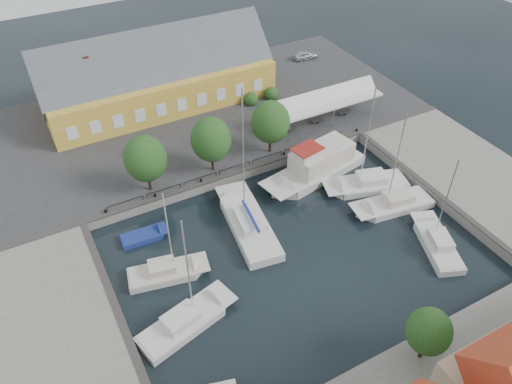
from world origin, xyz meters
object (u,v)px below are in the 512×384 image
west_boat_c (185,323)px  launch_nw (144,237)px  car_red (144,153)px  trawler (317,167)px  warehouse (153,78)px  east_boat_a (367,185)px  east_boat_b (393,205)px  east_boat_c (437,245)px  west_boat_b (167,274)px  center_sailboat (248,225)px  car_silver (305,55)px  tent_canopy (326,101)px

west_boat_c → launch_nw: (0.18, 10.89, -0.17)m
car_red → trawler: size_ratio=0.28×
warehouse → east_boat_a: bearing=-61.1°
east_boat_b → launch_nw: east_boat_b is taller
warehouse → east_boat_c: warehouse is taller
east_boat_c → west_boat_c: bearing=172.7°
warehouse → trawler: size_ratio=2.20×
trawler → car_red: bearing=146.6°
trawler → launch_nw: size_ratio=2.82×
car_red → west_boat_c: bearing=-131.1°
west_boat_c → west_boat_b: bearing=85.0°
east_boat_a → car_red: bearing=142.5°
center_sailboat → launch_nw: bearing=159.7°
east_boat_b → west_boat_c: 23.95m
car_red → trawler: trawler is taller
trawler → east_boat_b: bearing=-64.8°
east_boat_a → east_boat_b: size_ratio=1.09×
trawler → west_boat_c: 22.90m
car_silver → east_boat_c: (-9.36, -37.22, -1.36)m
trawler → west_boat_b: west_boat_b is taller
car_silver → car_red: (-28.91, -12.45, -0.02)m
warehouse → tent_canopy: size_ratio=2.04×
warehouse → east_boat_b: bearing=-63.8°
car_silver → center_sailboat: bearing=144.5°
tent_canopy → trawler: bearing=-128.8°
west_boat_b → center_sailboat: bearing=11.9°
east_boat_c → warehouse: bearing=112.0°
car_silver → trawler: bearing=155.9°
warehouse → launch_nw: warehouse is taller
east_boat_a → warehouse: bearing=118.9°
launch_nw → center_sailboat: bearing=-20.3°
warehouse → east_boat_c: (14.41, -35.61, -4.17)m
car_silver → launch_nw: (-32.83, -23.31, -1.53)m
warehouse → east_boat_b: size_ratio=2.46×
trawler → center_sailboat: bearing=-159.5°
tent_canopy → east_boat_b: bearing=-97.7°
warehouse → trawler: (10.64, -21.27, -3.41)m
car_red → east_boat_b: size_ratio=0.31×
trawler → west_boat_b: bearing=-163.4°
car_silver → west_boat_c: bearing=141.7°
center_sailboat → west_boat_c: 12.08m
east_boat_b → launch_nw: size_ratio=2.52×
warehouse → launch_nw: bearing=-112.7°
center_sailboat → trawler: 11.09m
east_boat_c → west_boat_b: east_boat_c is taller
car_silver → west_boat_c: west_boat_c is taller
east_boat_c → west_boat_b: 24.70m
car_red → west_boat_c: 22.17m
east_boat_c → launch_nw: size_ratio=2.17×
center_sailboat → east_boat_c: size_ratio=1.50×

